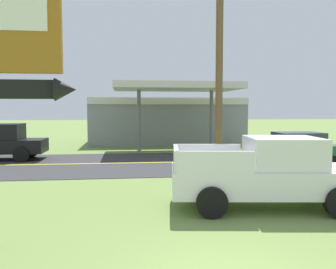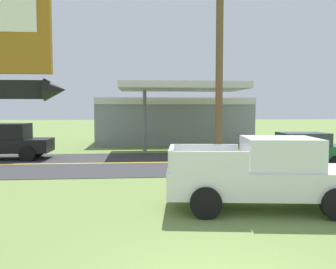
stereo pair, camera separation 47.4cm
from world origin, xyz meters
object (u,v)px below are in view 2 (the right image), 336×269
gas_station (173,119)px  pickup_white_parked_on_lawn (265,174)px  pickup_black_on_road (3,142)px  utility_pole (219,62)px  car_green_far_lane (300,150)px

gas_station → pickup_white_parked_on_lawn: 19.54m
pickup_white_parked_on_lawn → pickup_black_on_road: same height
gas_station → pickup_black_on_road: 13.52m
gas_station → pickup_black_on_road: (-10.18, -8.85, -0.98)m
utility_pole → pickup_black_on_road: 13.09m
utility_pole → car_green_far_lane: utility_pole is taller
utility_pole → pickup_black_on_road: bearing=144.2°
utility_pole → car_green_far_lane: bearing=35.9°
gas_station → car_green_far_lane: size_ratio=2.86×
gas_station → pickup_white_parked_on_lawn: gas_station is taller
pickup_white_parked_on_lawn → car_green_far_lane: bearing=58.2°
utility_pole → pickup_black_on_road: utility_pole is taller
utility_pole → pickup_white_parked_on_lawn: 4.80m
car_green_far_lane → gas_station: bearing=110.3°
gas_station → pickup_white_parked_on_lawn: (0.61, -19.51, -0.98)m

